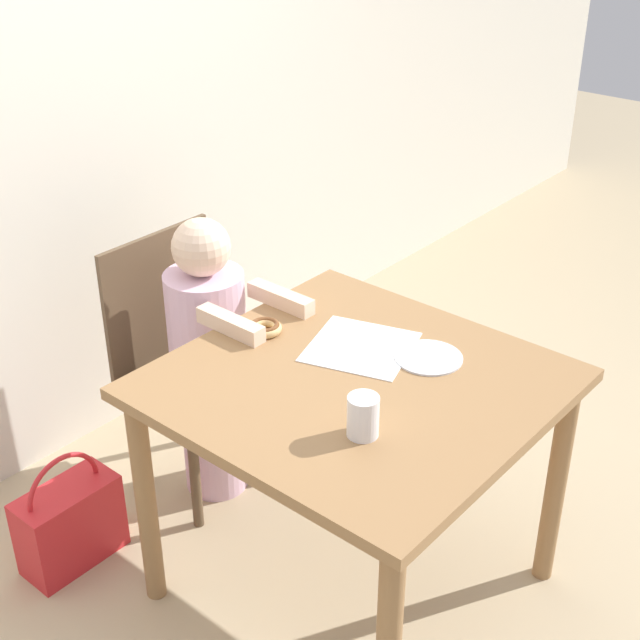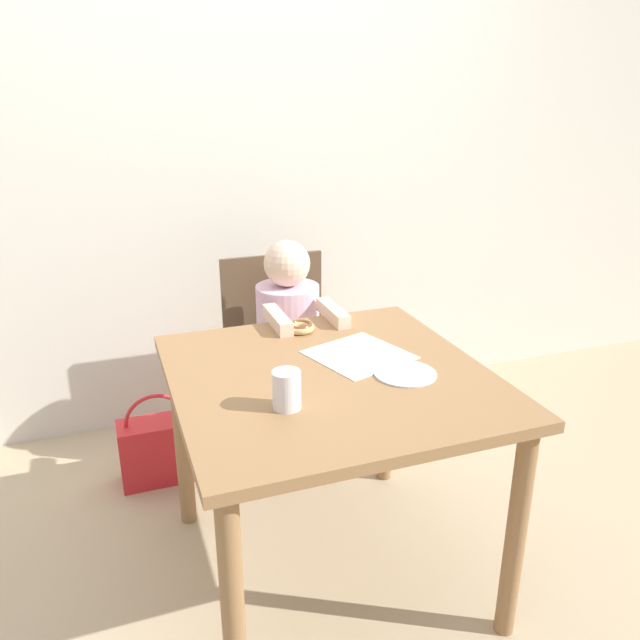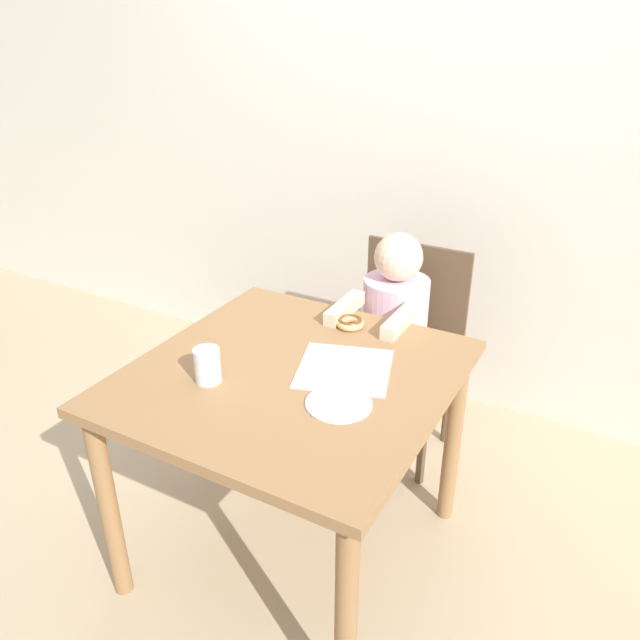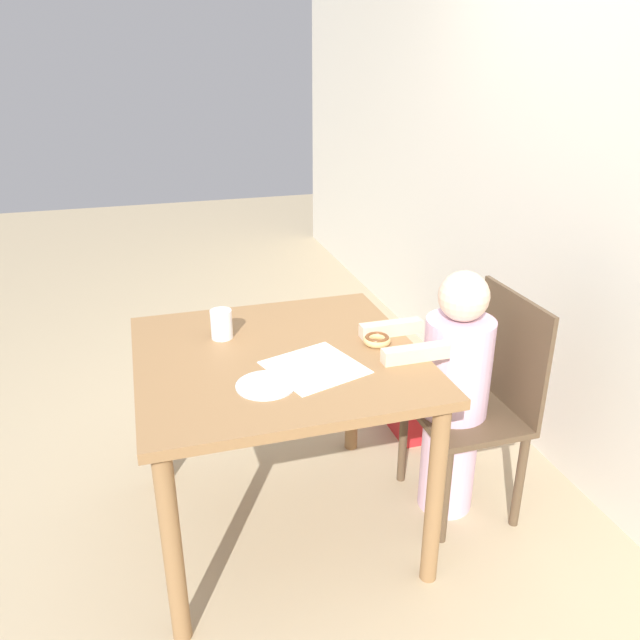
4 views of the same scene
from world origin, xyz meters
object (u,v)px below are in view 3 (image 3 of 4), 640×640
(child_figure, at_px, (392,352))
(donut, at_px, (350,322))
(handbag, at_px, (288,383))
(cup, at_px, (207,365))
(chair, at_px, (403,348))

(child_figure, distance_m, donut, 0.40)
(handbag, bearing_deg, donut, -36.90)
(handbag, relative_size, cup, 3.70)
(child_figure, height_order, handbag, child_figure)
(chair, height_order, cup, chair)
(donut, xyz_separation_m, handbag, (-0.51, 0.39, -0.63))
(handbag, xyz_separation_m, cup, (0.30, -0.92, 0.66))
(handbag, bearing_deg, child_figure, -8.14)
(chair, bearing_deg, donut, -96.36)
(donut, bearing_deg, cup, -111.95)
(chair, xyz_separation_m, child_figure, (-0.00, -0.12, 0.04))
(donut, bearing_deg, child_figure, 81.18)
(donut, relative_size, handbag, 0.25)
(donut, distance_m, cup, 0.57)
(chair, relative_size, child_figure, 0.89)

